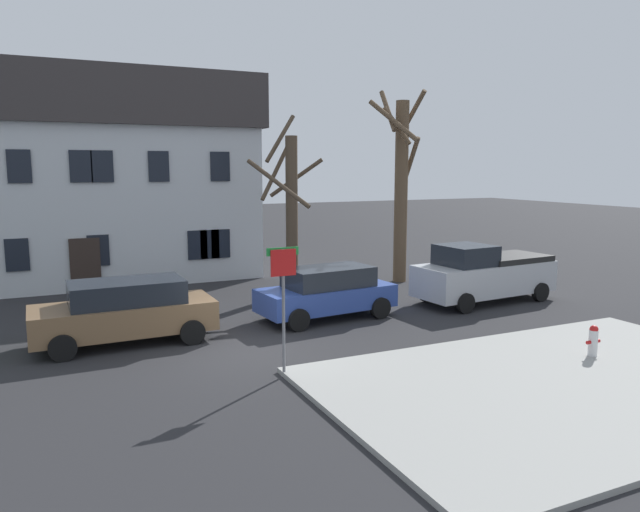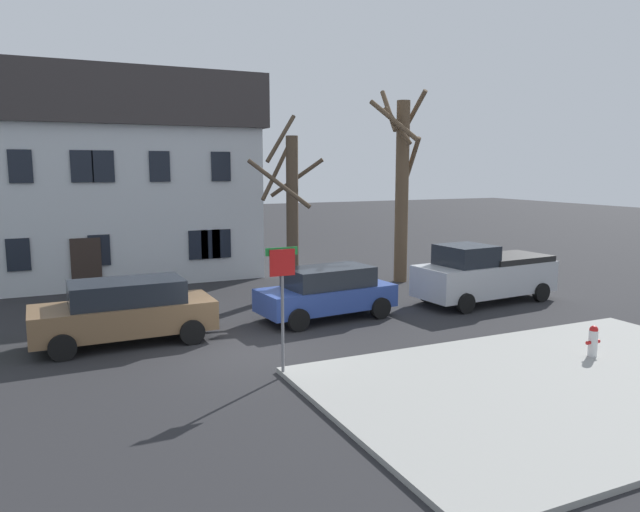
# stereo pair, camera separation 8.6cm
# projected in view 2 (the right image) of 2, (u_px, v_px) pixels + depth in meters

# --- Properties ---
(ground_plane) EXTENTS (120.00, 120.00, 0.00)m
(ground_plane) POSITION_uv_depth(u_px,v_px,m) (252.00, 351.00, 15.54)
(ground_plane) COLOR #262628
(sidewalk_slab) EXTENTS (11.12, 7.04, 0.12)m
(sidewalk_slab) POSITION_uv_depth(u_px,v_px,m) (570.00, 383.00, 13.06)
(sidewalk_slab) COLOR #999993
(sidewalk_slab) RESTS_ON ground_plane
(building_main) EXTENTS (13.40, 8.11, 8.63)m
(building_main) POSITION_uv_depth(u_px,v_px,m) (95.00, 176.00, 26.02)
(building_main) COLOR silver
(building_main) RESTS_ON ground_plane
(tree_bare_near) EXTENTS (3.23, 3.24, 6.74)m
(tree_bare_near) POSITION_uv_depth(u_px,v_px,m) (291.00, 208.00, 22.18)
(tree_bare_near) COLOR #4C3D2D
(tree_bare_near) RESTS_ON ground_plane
(tree_bare_mid) EXTENTS (2.32, 2.31, 7.88)m
(tree_bare_mid) POSITION_uv_depth(u_px,v_px,m) (402.00, 183.00, 24.44)
(tree_bare_mid) COLOR brown
(tree_bare_mid) RESTS_ON ground_plane
(car_brown_wagon) EXTENTS (4.80, 2.16, 1.73)m
(car_brown_wagon) POSITION_uv_depth(u_px,v_px,m) (125.00, 310.00, 16.17)
(car_brown_wagon) COLOR brown
(car_brown_wagon) RESTS_ON ground_plane
(car_blue_wagon) EXTENTS (4.50, 2.31, 1.65)m
(car_blue_wagon) POSITION_uv_depth(u_px,v_px,m) (327.00, 292.00, 18.81)
(car_blue_wagon) COLOR #2D4799
(car_blue_wagon) RESTS_ON ground_plane
(pickup_truck_silver) EXTENTS (5.40, 2.46, 2.10)m
(pickup_truck_silver) POSITION_uv_depth(u_px,v_px,m) (484.00, 274.00, 21.07)
(pickup_truck_silver) COLOR #B7BABF
(pickup_truck_silver) RESTS_ON ground_plane
(fire_hydrant) EXTENTS (0.42, 0.22, 0.78)m
(fire_hydrant) POSITION_uv_depth(u_px,v_px,m) (593.00, 340.00, 14.69)
(fire_hydrant) COLOR silver
(fire_hydrant) RESTS_ON sidewalk_slab
(street_sign_pole) EXTENTS (0.76, 0.07, 3.00)m
(street_sign_pole) POSITION_uv_depth(u_px,v_px,m) (282.00, 288.00, 13.34)
(street_sign_pole) COLOR slate
(street_sign_pole) RESTS_ON ground_plane
(bicycle_leaning) EXTENTS (1.73, 0.33, 1.03)m
(bicycle_leaning) POSITION_uv_depth(u_px,v_px,m) (102.00, 296.00, 20.43)
(bicycle_leaning) COLOR black
(bicycle_leaning) RESTS_ON ground_plane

